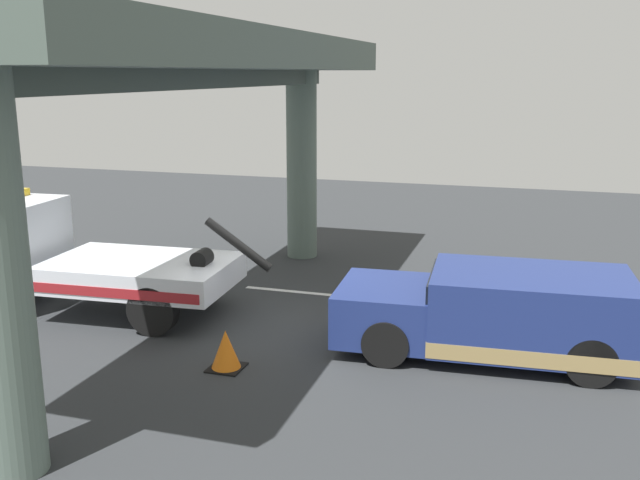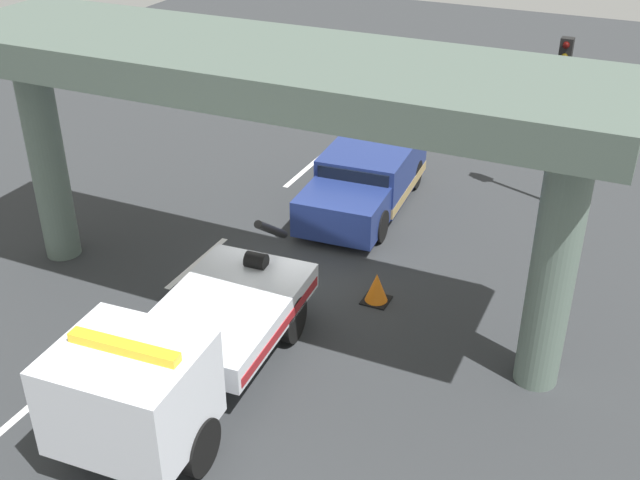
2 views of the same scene
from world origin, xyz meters
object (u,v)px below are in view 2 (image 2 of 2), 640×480
at_px(tow_truck_white, 177,356).
at_px(traffic_cone_orange, 377,288).
at_px(towed_van_green, 366,178).
at_px(traffic_light_near, 560,86).

bearing_deg(tow_truck_white, traffic_cone_orange, 157.75).
relative_size(tow_truck_white, towed_van_green, 1.38).
distance_m(tow_truck_white, traffic_cone_orange, 5.27).
relative_size(tow_truck_white, traffic_light_near, 1.60).
distance_m(traffic_light_near, traffic_cone_orange, 7.75).
bearing_deg(traffic_cone_orange, traffic_light_near, 160.16).
relative_size(tow_truck_white, traffic_cone_orange, 10.40).
bearing_deg(towed_van_green, tow_truck_white, 0.34).
height_order(tow_truck_white, towed_van_green, tow_truck_white).
relative_size(towed_van_green, traffic_cone_orange, 7.56).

